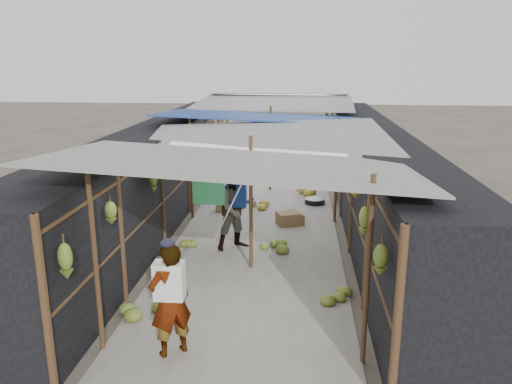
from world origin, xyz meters
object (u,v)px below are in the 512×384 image
(black_basin, at_px, (315,201))
(shopper_blue, at_px, (237,208))
(vendor_seated, at_px, (299,175))
(vendor_elderly, at_px, (170,301))
(crate_near, at_px, (289,219))

(black_basin, relative_size, shopper_blue, 0.31)
(vendor_seated, bearing_deg, vendor_elderly, -15.38)
(vendor_elderly, xyz_separation_m, vendor_seated, (1.68, 8.95, -0.30))
(black_basin, xyz_separation_m, vendor_elderly, (-2.13, -7.58, 0.73))
(crate_near, relative_size, black_basin, 0.98)
(black_basin, bearing_deg, vendor_seated, 108.22)
(crate_near, bearing_deg, black_basin, 50.28)
(crate_near, height_order, black_basin, crate_near)
(crate_near, height_order, vendor_elderly, vendor_elderly)
(black_basin, bearing_deg, shopper_blue, -116.23)
(crate_near, relative_size, vendor_seated, 0.54)
(shopper_blue, bearing_deg, black_basin, 31.05)
(crate_near, xyz_separation_m, vendor_elderly, (-1.45, -5.68, 0.65))
(shopper_blue, bearing_deg, vendor_seated, 42.50)
(crate_near, distance_m, vendor_elderly, 5.90)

